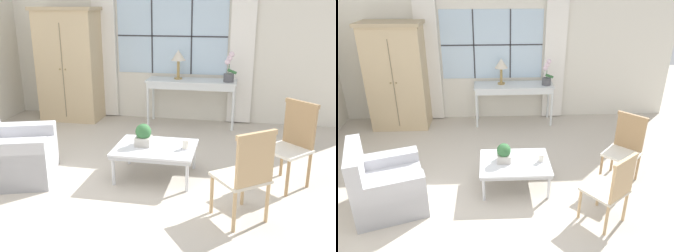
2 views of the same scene
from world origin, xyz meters
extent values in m
plane|color=#BCB2A3|center=(0.00, 0.00, 0.00)|extent=(14.00, 14.00, 0.00)
cube|color=silver|center=(0.00, 3.03, 1.40)|extent=(7.20, 0.06, 2.80)
cube|color=silver|center=(0.00, 3.00, 1.50)|extent=(1.96, 0.01, 1.31)
cube|color=#2D2D33|center=(-0.35, 2.99, 1.50)|extent=(0.02, 0.02, 1.31)
cube|color=#2D2D33|center=(0.35, 2.99, 1.50)|extent=(0.02, 0.02, 1.31)
cube|color=#2D2D33|center=(0.00, 2.99, 1.50)|extent=(1.96, 0.02, 0.02)
cube|color=white|center=(-1.22, 2.95, 1.17)|extent=(0.41, 0.06, 2.30)
cube|color=white|center=(1.22, 2.95, 1.17)|extent=(0.41, 0.06, 2.30)
cube|color=tan|center=(-1.79, 2.65, 0.97)|extent=(1.04, 0.60, 1.93)
cube|color=tan|center=(-1.79, 2.65, 1.96)|extent=(1.12, 0.66, 0.06)
cube|color=#74644C|center=(-1.79, 2.35, 0.93)|extent=(0.01, 0.01, 1.62)
sphere|color=#997F4C|center=(-1.84, 2.34, 0.97)|extent=(0.03, 0.03, 0.03)
sphere|color=#997F4C|center=(-1.74, 2.34, 0.97)|extent=(0.03, 0.03, 0.03)
cube|color=silver|center=(0.40, 2.69, 0.78)|extent=(1.53, 0.50, 0.03)
cube|color=silver|center=(0.40, 2.69, 0.72)|extent=(1.47, 0.48, 0.10)
cylinder|color=silver|center=(-0.32, 2.48, 0.38)|extent=(0.04, 0.04, 0.77)
cylinder|color=silver|center=(1.13, 2.48, 0.38)|extent=(0.04, 0.04, 0.77)
cylinder|color=silver|center=(-0.32, 2.90, 0.38)|extent=(0.04, 0.04, 0.77)
cylinder|color=silver|center=(1.13, 2.90, 0.38)|extent=(0.04, 0.04, 0.77)
cylinder|color=#9E7F47|center=(0.16, 2.74, 0.81)|extent=(0.14, 0.14, 0.02)
cylinder|color=#9E7F47|center=(0.16, 2.74, 0.97)|extent=(0.05, 0.05, 0.30)
cone|color=beige|center=(0.16, 2.74, 1.20)|extent=(0.25, 0.25, 0.18)
cylinder|color=#4C4C51|center=(1.03, 2.64, 0.86)|extent=(0.17, 0.17, 0.13)
cylinder|color=#336638|center=(1.03, 2.64, 1.11)|extent=(0.01, 0.01, 0.35)
cube|color=#336638|center=(1.08, 2.64, 0.97)|extent=(0.16, 0.02, 0.09)
sphere|color=silver|center=(1.00, 2.65, 1.12)|extent=(0.09, 0.09, 0.09)
sphere|color=silver|center=(1.03, 2.65, 1.19)|extent=(0.09, 0.09, 0.09)
sphere|color=silver|center=(1.06, 2.65, 1.25)|extent=(0.09, 0.09, 0.09)
cube|color=#B2B2B7|center=(-1.36, 0.13, 0.23)|extent=(1.06, 1.06, 0.45)
cube|color=#B2B2B7|center=(-1.68, 0.03, 0.67)|extent=(0.42, 0.84, 0.44)
cube|color=#B2B2B7|center=(-1.46, 0.43, 0.30)|extent=(0.86, 0.45, 0.59)
cube|color=#B2B2B7|center=(-1.26, -0.17, 0.30)|extent=(0.86, 0.45, 0.59)
cube|color=white|center=(1.78, 0.54, 0.44)|extent=(0.62, 0.62, 0.03)
cube|color=#9E7A51|center=(1.92, 0.69, 0.69)|extent=(0.32, 0.31, 0.48)
cube|color=#9E7A51|center=(1.92, 0.69, 0.96)|extent=(0.34, 0.33, 0.05)
cylinder|color=#9E7A51|center=(1.78, 0.28, 0.21)|extent=(0.04, 0.04, 0.42)
cylinder|color=#9E7A51|center=(1.51, 0.54, 0.21)|extent=(0.04, 0.04, 0.42)
cylinder|color=#9E7A51|center=(2.05, 0.55, 0.21)|extent=(0.04, 0.04, 0.42)
cylinder|color=#9E7A51|center=(1.77, 0.81, 0.21)|extent=(0.04, 0.04, 0.42)
cube|color=beige|center=(1.27, -0.26, 0.43)|extent=(0.62, 0.62, 0.03)
cube|color=tan|center=(1.39, -0.42, 0.67)|extent=(0.34, 0.27, 0.46)
cube|color=tan|center=(1.39, -0.42, 0.92)|extent=(0.37, 0.29, 0.05)
cylinder|color=tan|center=(1.00, -0.23, 0.21)|extent=(0.04, 0.04, 0.41)
cylinder|color=tan|center=(1.31, 0.00, 0.21)|extent=(0.04, 0.04, 0.41)
cylinder|color=tan|center=(1.23, -0.53, 0.21)|extent=(0.04, 0.04, 0.41)
cylinder|color=tan|center=(1.54, -0.30, 0.21)|extent=(0.04, 0.04, 0.41)
cube|color=silver|center=(0.27, 0.50, 0.38)|extent=(0.96, 0.73, 0.03)
cube|color=#B1B3B8|center=(0.27, 0.50, 0.34)|extent=(0.94, 0.72, 0.04)
cylinder|color=silver|center=(-0.16, 0.18, 0.18)|extent=(0.04, 0.04, 0.36)
cylinder|color=silver|center=(0.70, 0.18, 0.18)|extent=(0.04, 0.04, 0.36)
cylinder|color=silver|center=(-0.16, 0.81, 0.18)|extent=(0.04, 0.04, 0.36)
cylinder|color=silver|center=(0.70, 0.81, 0.18)|extent=(0.04, 0.04, 0.36)
cube|color=#BCB7AD|center=(0.12, 0.51, 0.44)|extent=(0.18, 0.18, 0.11)
sphere|color=#336638|center=(0.12, 0.51, 0.56)|extent=(0.19, 0.19, 0.19)
cylinder|color=silver|center=(0.63, 0.49, 0.40)|extent=(0.10, 0.10, 0.01)
cylinder|color=silver|center=(0.63, 0.49, 0.45)|extent=(0.07, 0.07, 0.10)
cylinder|color=black|center=(0.63, 0.49, 0.51)|extent=(0.00, 0.00, 0.01)
camera|label=1|loc=(1.21, -3.59, 1.99)|focal=40.00mm
camera|label=2|loc=(-0.05, -3.38, 2.74)|focal=35.00mm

